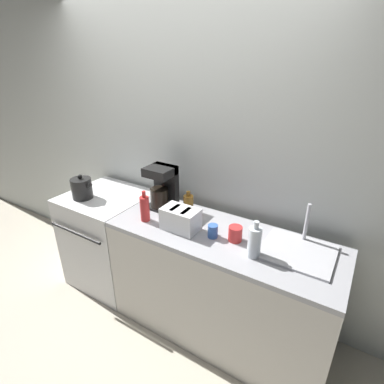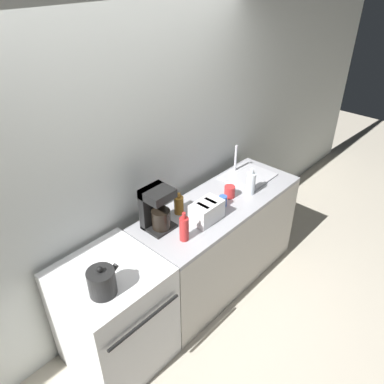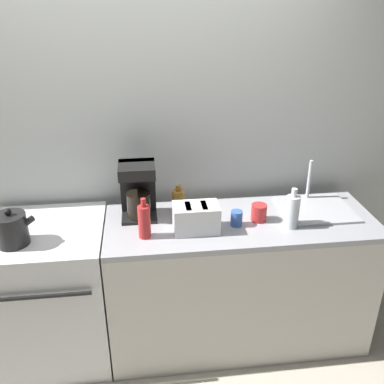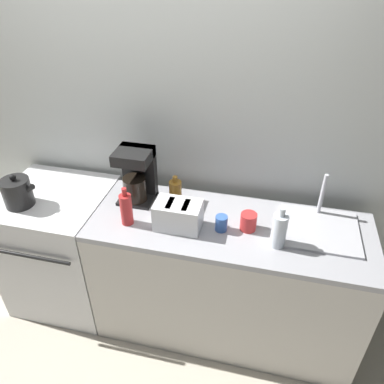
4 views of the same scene
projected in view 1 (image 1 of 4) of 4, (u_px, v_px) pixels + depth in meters
The scene contains 13 objects.
ground_plane at pixel (138, 324), 2.53m from camera, with size 12.00×12.00×0.00m, color beige.
wall_back at pixel (184, 154), 2.55m from camera, with size 8.00×0.05×2.60m.
stove at pixel (110, 237), 2.88m from camera, with size 0.70×0.71×0.91m.
counter_block at pixel (219, 286), 2.29m from camera, with size 1.66×0.62×0.91m.
kettle at pixel (82, 188), 2.61m from camera, with size 0.22×0.18×0.22m.
toaster at pixel (181, 219), 2.14m from camera, with size 0.26×0.17×0.16m.
coffee_maker at pixel (162, 186), 2.44m from camera, with size 0.22×0.21×0.35m.
sink_tray at pixel (298, 250), 1.92m from camera, with size 0.45×0.40×0.28m.
bottle_amber at pixel (188, 204), 2.36m from camera, with size 0.08×0.08×0.19m.
bottle_red at pixel (144, 208), 2.25m from camera, with size 0.07×0.07×0.24m.
bottle_clear at pixel (254, 242), 1.84m from camera, with size 0.08×0.08×0.25m.
cup_blue at pixel (213, 231), 2.06m from camera, with size 0.07×0.07×0.09m.
cup_red at pixel (235, 234), 2.02m from camera, with size 0.09×0.09×0.11m.
Camera 1 is at (1.35, -1.32, 2.07)m, focal length 28.00 mm.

